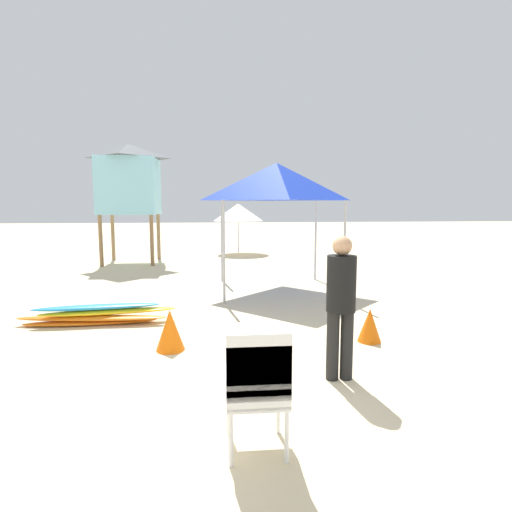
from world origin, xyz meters
name	(u,v)px	position (x,y,z in m)	size (l,w,h in m)	color
ground	(181,407)	(0.00, 0.00, 0.00)	(80.00, 80.00, 0.00)	beige
stacked_plastic_chairs	(257,382)	(0.65, -0.84, 0.60)	(0.48, 0.48, 1.02)	white
surfboard_pile	(97,315)	(-1.59, 2.95, 0.15)	(2.55, 0.54, 0.32)	orange
lifeguard_near_left	(341,299)	(1.71, 0.49, 0.92)	(0.32, 0.32, 1.61)	black
popup_canopy	(277,182)	(1.71, 5.37, 2.43)	(2.45, 2.45, 2.85)	#B2B2B7
lifeguard_tower	(129,179)	(-2.42, 10.19, 2.75)	(1.98, 1.98, 3.87)	olive
beach_umbrella_left	(238,212)	(1.25, 12.53, 1.63)	(1.96, 1.96, 1.97)	beige
traffic_cone_near	(170,330)	(-0.27, 1.61, 0.28)	(0.39, 0.39, 0.55)	orange
traffic_cone_far	(370,325)	(2.51, 1.69, 0.24)	(0.33, 0.33, 0.48)	orange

